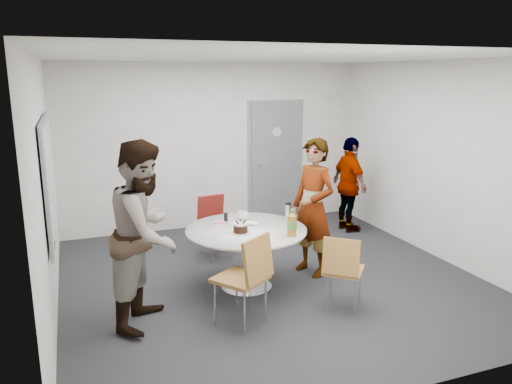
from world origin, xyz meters
name	(u,v)px	position (x,y,z in m)	size (l,w,h in m)	color
floor	(271,279)	(0.00, 0.00, 0.00)	(5.00, 5.00, 0.00)	black
ceiling	(272,57)	(0.00, 0.00, 2.70)	(5.00, 5.00, 0.00)	silver
wall_back	(214,146)	(0.00, 2.50, 1.35)	(5.00, 5.00, 0.00)	beige
wall_left	(46,191)	(-2.50, 0.00, 1.35)	(5.00, 5.00, 0.00)	beige
wall_right	(440,161)	(2.50, 0.00, 1.35)	(5.00, 5.00, 0.00)	beige
wall_front	(400,235)	(0.00, -2.50, 1.35)	(5.00, 5.00, 0.00)	beige
door	(275,162)	(1.10, 2.48, 1.03)	(1.02, 0.17, 2.12)	slate
whiteboard	(49,177)	(-2.46, 0.20, 1.45)	(0.04, 1.90, 1.25)	gray
table	(249,237)	(-0.34, -0.14, 0.64)	(1.42, 1.42, 1.05)	silver
chair_near_left	(248,271)	(-0.67, -1.02, 0.59)	(0.65, 0.67, 0.97)	brown
chair_near_right	(342,266)	(0.39, -1.06, 0.52)	(0.59, 0.59, 0.85)	brown
chair_far	(214,220)	(-0.42, 1.08, 0.52)	(0.46, 0.49, 0.86)	maroon
person_main	(313,207)	(0.58, 0.02, 0.87)	(0.64, 0.42, 1.75)	#A5C6EA
person_left	(145,234)	(-1.59, -0.54, 0.95)	(0.92, 0.72, 1.90)	white
person_right	(349,185)	(1.95, 1.41, 0.77)	(0.90, 0.38, 1.54)	black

